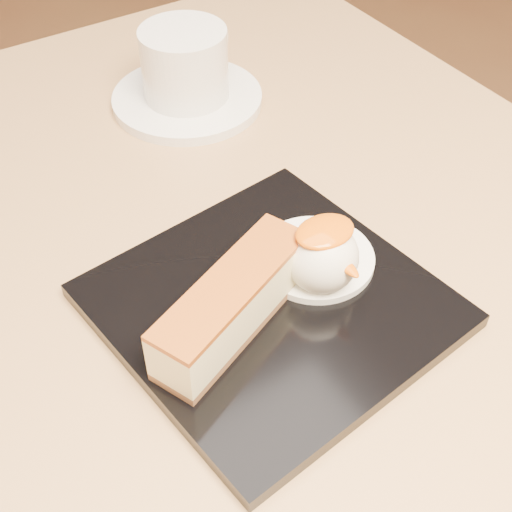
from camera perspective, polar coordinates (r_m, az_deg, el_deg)
table at (r=0.68m, az=-6.04°, el=-9.93°), size 0.80×0.80×0.72m
dessert_plate at (r=0.52m, az=1.19°, el=-3.98°), size 0.24×0.24×0.01m
cheesecake at (r=0.48m, az=-1.90°, el=-3.82°), size 0.14×0.09×0.04m
cream_smear at (r=0.54m, az=4.74°, el=-0.18°), size 0.09×0.09×0.01m
ice_cream_scoop at (r=0.51m, az=5.31°, el=-0.10°), size 0.05×0.05×0.05m
mango_sauce at (r=0.50m, az=5.53°, el=1.96°), size 0.04×0.03×0.01m
mint_sprig at (r=0.54m, az=0.73°, el=0.47°), size 0.03×0.02×0.00m
saucer at (r=0.74m, az=-5.51°, el=12.41°), size 0.15×0.15×0.01m
coffee_cup at (r=0.72m, az=-5.64°, el=15.24°), size 0.11×0.08×0.07m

